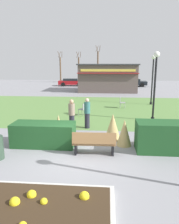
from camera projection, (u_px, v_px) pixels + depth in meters
ground_plane at (77, 158)px, 8.26m from camera, size 80.00×80.00×0.00m
lawn_patch at (94, 108)px, 17.48m from camera, size 36.00×12.00×0.01m
flower_bed at (41, 211)px, 5.13m from camera, size 3.53×2.33×0.32m
park_bench at (94, 143)px, 8.45m from camera, size 1.72×0.58×0.95m
hedge_left at (44, 134)px, 9.41m from camera, size 2.69×1.10×1.02m
hedge_right at (166, 137)px, 8.75m from camera, size 2.40×1.10×1.23m
ornamental_grass_behind_left at (113, 127)px, 10.16m from camera, size 0.77×0.77×1.24m
ornamental_grass_behind_right at (59, 128)px, 10.03m from camera, size 0.62×0.62×1.23m
ornamental_grass_behind_center at (124, 133)px, 9.40m from camera, size 0.65×0.65×1.17m
lamppost_mid at (155, 78)px, 13.14m from camera, size 0.36×0.36×4.25m
lamppost_far at (153, 74)px, 18.58m from camera, size 0.36×0.36×4.25m
food_kiosk at (108, 78)px, 28.10m from camera, size 7.57×5.08×3.53m
cafe_chair_west at (83, 108)px, 14.84m from camera, size 0.60×0.60×0.89m
cafe_chair_center at (121, 102)px, 17.44m from camera, size 0.48×0.48×0.89m
person_strolling at (87, 113)px, 11.90m from camera, size 0.34×0.34×1.69m
person_standing at (72, 115)px, 11.49m from camera, size 0.34×0.34×1.69m
parked_car_west_slot at (71, 82)px, 35.26m from camera, size 4.35×2.36×1.20m
parked_car_center_slot at (105, 82)px, 34.82m from camera, size 4.33×2.31×1.20m
parked_car_east_slot at (133, 82)px, 34.44m from camera, size 4.22×2.10×1.20m
tree_left_bg at (60, 69)px, 41.24m from camera, size 0.91×0.96×5.83m
tree_right_bg at (98, 66)px, 41.11m from camera, size 0.91×0.96×6.91m
tree_center_bg at (79, 69)px, 41.86m from camera, size 0.91×0.96×5.81m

